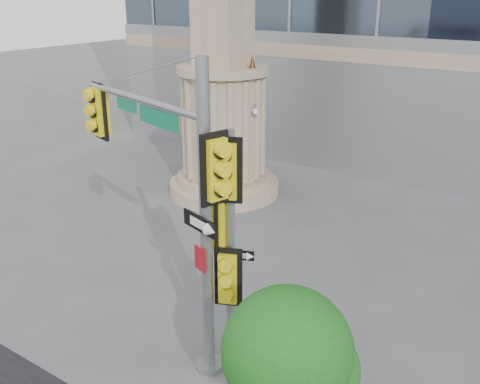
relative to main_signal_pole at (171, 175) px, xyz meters
The scene contains 5 objects.
ground 4.34m from the main_signal_pole, 20.22° to the right, with size 120.00×120.00×0.00m, color #545456.
monument 9.92m from the main_signal_pole, 119.37° to the left, with size 4.40×4.40×16.60m.
main_signal_pole is the anchor object (origin of this frame).
secondary_signal_pole 1.73m from the main_signal_pole, ahead, with size 1.00×0.72×5.30m.
street_tree 4.54m from the main_signal_pole, 22.86° to the right, with size 2.21×2.15×3.44m.
Camera 1 is at (5.92, -7.48, 7.83)m, focal length 40.00 mm.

